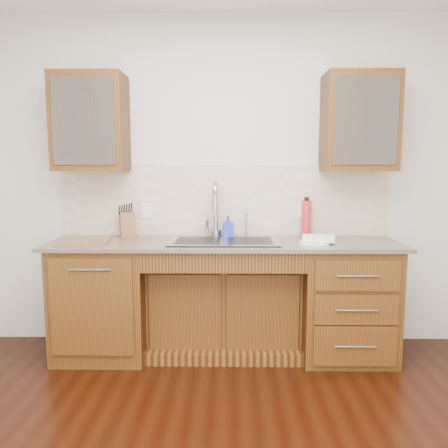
{
  "coord_description": "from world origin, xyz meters",
  "views": [
    {
      "loc": [
        0.04,
        -1.9,
        1.48
      ],
      "look_at": [
        0.0,
        1.4,
        1.05
      ],
      "focal_mm": 35.0,
      "sensor_mm": 36.0,
      "label": 1
    }
  ],
  "objects_px": {
    "soap_bottle": "(228,227)",
    "knife_block": "(127,224)",
    "plate": "(314,243)",
    "cutting_board": "(83,242)",
    "water_bottle": "(306,219)"
  },
  "relations": [
    {
      "from": "plate",
      "to": "cutting_board",
      "type": "xyz_separation_m",
      "value": [
        -1.74,
        0.03,
        0.0
      ]
    },
    {
      "from": "cutting_board",
      "to": "water_bottle",
      "type": "bearing_deg",
      "value": 10.44
    },
    {
      "from": "soap_bottle",
      "to": "knife_block",
      "type": "xyz_separation_m",
      "value": [
        -0.84,
        0.06,
        0.01
      ]
    },
    {
      "from": "water_bottle",
      "to": "soap_bottle",
      "type": "bearing_deg",
      "value": -173.65
    },
    {
      "from": "plate",
      "to": "knife_block",
      "type": "bearing_deg",
      "value": 167.09
    },
    {
      "from": "knife_block",
      "to": "soap_bottle",
      "type": "bearing_deg",
      "value": -24.0
    },
    {
      "from": "water_bottle",
      "to": "knife_block",
      "type": "bearing_deg",
      "value": -179.66
    },
    {
      "from": "soap_bottle",
      "to": "cutting_board",
      "type": "xyz_separation_m",
      "value": [
        -1.1,
        -0.25,
        -0.08
      ]
    },
    {
      "from": "soap_bottle",
      "to": "knife_block",
      "type": "height_order",
      "value": "knife_block"
    },
    {
      "from": "water_bottle",
      "to": "cutting_board",
      "type": "height_order",
      "value": "water_bottle"
    },
    {
      "from": "soap_bottle",
      "to": "knife_block",
      "type": "bearing_deg",
      "value": 171.32
    },
    {
      "from": "plate",
      "to": "cutting_board",
      "type": "height_order",
      "value": "cutting_board"
    },
    {
      "from": "soap_bottle",
      "to": "water_bottle",
      "type": "bearing_deg",
      "value": 1.97
    },
    {
      "from": "plate",
      "to": "cutting_board",
      "type": "distance_m",
      "value": 1.74
    },
    {
      "from": "water_bottle",
      "to": "plate",
      "type": "relative_size",
      "value": 1.29
    }
  ]
}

